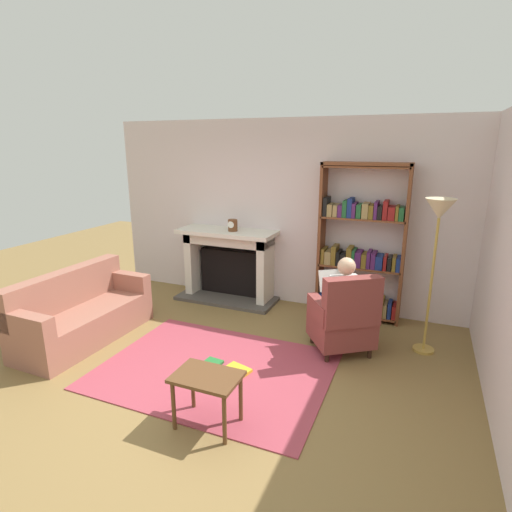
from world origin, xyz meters
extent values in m
plane|color=olive|center=(0.00, 0.00, 0.00)|extent=(14.00, 14.00, 0.00)
cube|color=silver|center=(0.00, 2.55, 1.35)|extent=(5.60, 0.10, 2.70)
cube|color=silver|center=(2.65, 1.25, 1.35)|extent=(0.10, 5.20, 2.70)
cube|color=#A03C4B|center=(0.00, 0.30, 0.01)|extent=(2.40, 1.80, 0.01)
cube|color=#4C4742|center=(-0.80, 2.18, 0.03)|extent=(1.53, 0.64, 0.05)
cube|color=black|center=(-0.80, 2.40, 0.40)|extent=(1.01, 0.20, 0.70)
cube|color=silver|center=(-1.41, 2.28, 0.52)|extent=(0.12, 0.44, 1.04)
cube|color=silver|center=(-0.20, 2.28, 0.52)|extent=(0.12, 0.44, 1.04)
cube|color=silver|center=(-0.80, 2.28, 0.96)|extent=(1.33, 0.44, 0.16)
cube|color=silver|center=(-0.80, 2.22, 1.07)|extent=(1.49, 0.56, 0.06)
cylinder|color=brown|center=(-0.69, 2.20, 1.19)|extent=(0.14, 0.14, 0.17)
cylinder|color=white|center=(-0.69, 2.14, 1.21)|extent=(0.10, 0.01, 0.10)
cube|color=brown|center=(0.61, 2.34, 1.06)|extent=(0.04, 0.32, 2.12)
cube|color=brown|center=(1.71, 2.34, 1.06)|extent=(0.04, 0.32, 2.12)
cube|color=brown|center=(1.16, 2.34, 2.10)|extent=(1.13, 0.32, 0.04)
cube|color=brown|center=(1.16, 2.34, 0.06)|extent=(1.09, 0.32, 0.02)
cube|color=navy|center=(0.67, 2.33, 0.19)|extent=(0.05, 0.26, 0.23)
cube|color=#4C1E59|center=(0.73, 2.33, 0.15)|extent=(0.05, 0.26, 0.16)
cube|color=#4C1E59|center=(0.78, 2.33, 0.16)|extent=(0.04, 0.26, 0.18)
cube|color=#1E592D|center=(0.82, 2.33, 0.19)|extent=(0.04, 0.26, 0.23)
cube|color=#4C1E59|center=(0.88, 2.33, 0.18)|extent=(0.06, 0.26, 0.22)
cube|color=navy|center=(0.96, 2.33, 0.18)|extent=(0.09, 0.26, 0.21)
cube|color=#4C1E59|center=(1.03, 2.33, 0.18)|extent=(0.04, 0.26, 0.22)
cube|color=maroon|center=(1.10, 2.33, 0.20)|extent=(0.08, 0.26, 0.26)
cube|color=maroon|center=(1.17, 2.33, 0.16)|extent=(0.04, 0.26, 0.18)
cube|color=maroon|center=(1.23, 2.33, 0.17)|extent=(0.07, 0.26, 0.20)
cube|color=black|center=(1.31, 2.33, 0.19)|extent=(0.08, 0.26, 0.24)
cube|color=#1E592D|center=(1.39, 2.33, 0.20)|extent=(0.07, 0.26, 0.25)
cube|color=brown|center=(1.48, 2.33, 0.20)|extent=(0.09, 0.26, 0.25)
cube|color=#997F4C|center=(1.55, 2.33, 0.16)|extent=(0.04, 0.26, 0.19)
cube|color=navy|center=(1.60, 2.33, 0.18)|extent=(0.05, 0.26, 0.21)
cube|color=maroon|center=(1.68, 2.33, 0.16)|extent=(0.09, 0.26, 0.19)
cube|color=brown|center=(1.16, 2.34, 0.73)|extent=(1.09, 0.32, 0.02)
cube|color=brown|center=(0.67, 2.33, 0.84)|extent=(0.05, 0.26, 0.21)
cube|color=#997F4C|center=(0.74, 2.33, 0.83)|extent=(0.09, 0.26, 0.18)
cube|color=brown|center=(0.82, 2.33, 0.87)|extent=(0.06, 0.26, 0.26)
cube|color=black|center=(0.88, 2.33, 0.83)|extent=(0.04, 0.26, 0.19)
cube|color=black|center=(0.94, 2.33, 0.82)|extent=(0.07, 0.26, 0.16)
cube|color=brown|center=(1.02, 2.33, 0.86)|extent=(0.07, 0.26, 0.25)
cube|color=#1E592D|center=(1.08, 2.33, 0.85)|extent=(0.04, 0.26, 0.23)
cube|color=#4C1E59|center=(1.14, 2.33, 0.84)|extent=(0.08, 0.26, 0.21)
cube|color=brown|center=(1.22, 2.33, 0.83)|extent=(0.06, 0.26, 0.19)
cube|color=#4C1E59|center=(1.28, 2.33, 0.85)|extent=(0.05, 0.26, 0.23)
cube|color=#4C1E59|center=(1.34, 2.33, 0.84)|extent=(0.06, 0.26, 0.21)
cube|color=navy|center=(1.42, 2.33, 0.83)|extent=(0.09, 0.26, 0.18)
cube|color=maroon|center=(1.49, 2.33, 0.83)|extent=(0.04, 0.26, 0.18)
cube|color=black|center=(1.55, 2.33, 0.82)|extent=(0.05, 0.26, 0.17)
cube|color=brown|center=(1.61, 2.33, 0.83)|extent=(0.04, 0.26, 0.19)
cube|color=navy|center=(1.67, 2.33, 0.83)|extent=(0.08, 0.26, 0.18)
cube|color=brown|center=(1.16, 2.34, 1.39)|extent=(1.09, 0.32, 0.02)
cube|color=black|center=(0.67, 2.33, 1.53)|extent=(0.05, 0.26, 0.25)
cube|color=#997F4C|center=(0.73, 2.33, 1.48)|extent=(0.07, 0.26, 0.16)
cube|color=#997F4C|center=(0.81, 2.33, 1.48)|extent=(0.06, 0.26, 0.16)
cube|color=#4C1E59|center=(0.87, 2.33, 1.48)|extent=(0.06, 0.26, 0.16)
cube|color=#1E592D|center=(0.93, 2.33, 1.51)|extent=(0.06, 0.26, 0.22)
cube|color=navy|center=(0.99, 2.33, 1.53)|extent=(0.06, 0.26, 0.25)
cube|color=#4C1E59|center=(1.05, 2.33, 1.50)|extent=(0.05, 0.26, 0.19)
cube|color=#1E592D|center=(1.11, 2.33, 1.49)|extent=(0.06, 0.26, 0.18)
cube|color=#997F4C|center=(1.19, 2.33, 1.50)|extent=(0.08, 0.26, 0.20)
cube|color=brown|center=(1.27, 2.33, 1.49)|extent=(0.06, 0.26, 0.18)
cube|color=#4C1E59|center=(1.32, 2.33, 1.52)|extent=(0.04, 0.26, 0.22)
cube|color=black|center=(1.38, 2.33, 1.49)|extent=(0.06, 0.26, 0.17)
cube|color=maroon|center=(1.44, 2.33, 1.52)|extent=(0.06, 0.26, 0.24)
cube|color=maroon|center=(1.52, 2.33, 1.49)|extent=(0.08, 0.26, 0.17)
cube|color=brown|center=(1.59, 2.33, 1.49)|extent=(0.04, 0.26, 0.18)
cube|color=#1E592D|center=(1.64, 2.33, 1.49)|extent=(0.06, 0.26, 0.17)
cube|color=brown|center=(1.16, 2.34, 2.06)|extent=(1.09, 0.32, 0.02)
cylinder|color=#331E14|center=(1.22, 1.60, 0.06)|extent=(0.05, 0.05, 0.12)
cylinder|color=#331E14|center=(0.80, 1.31, 0.06)|extent=(0.05, 0.05, 0.12)
cylinder|color=#331E14|center=(1.49, 1.21, 0.06)|extent=(0.05, 0.05, 0.12)
cylinder|color=#331E14|center=(1.07, 0.91, 0.06)|extent=(0.05, 0.05, 0.12)
cube|color=brown|center=(1.14, 1.26, 0.27)|extent=(0.87, 0.86, 0.30)
cube|color=brown|center=(1.28, 1.06, 0.70)|extent=(0.62, 0.50, 0.55)
cube|color=brown|center=(1.37, 1.41, 0.53)|extent=(0.41, 0.51, 0.22)
cube|color=brown|center=(0.92, 1.10, 0.53)|extent=(0.41, 0.51, 0.22)
cube|color=silver|center=(1.17, 1.22, 0.67)|extent=(0.38, 0.35, 0.50)
sphere|color=#D8AD8C|center=(1.17, 1.22, 1.04)|extent=(0.20, 0.20, 0.20)
cube|color=#191E3F|center=(1.12, 1.43, 0.47)|extent=(0.33, 0.40, 0.12)
cube|color=#191E3F|center=(0.99, 1.34, 0.47)|extent=(0.33, 0.40, 0.12)
cylinder|color=#191E3F|center=(1.02, 1.58, 0.21)|extent=(0.10, 0.10, 0.42)
cylinder|color=#191E3F|center=(0.88, 1.49, 0.21)|extent=(0.10, 0.10, 0.42)
cube|color=white|center=(0.98, 1.49, 0.77)|extent=(0.36, 0.29, 0.25)
cube|color=#9A604F|center=(-1.81, 0.33, 0.20)|extent=(0.73, 1.71, 0.40)
cube|color=#9A604F|center=(-2.08, 0.33, 0.62)|extent=(0.23, 1.70, 0.45)
cube|color=#9A604F|center=(-1.82, -0.44, 0.52)|extent=(0.70, 0.17, 0.24)
cube|color=#9A604F|center=(-1.79, 1.10, 0.52)|extent=(0.70, 0.17, 0.24)
cube|color=brown|center=(0.37, -0.50, 0.46)|extent=(0.56, 0.39, 0.03)
cylinder|color=brown|center=(0.13, -0.66, 0.22)|extent=(0.04, 0.04, 0.45)
cylinder|color=brown|center=(0.60, -0.66, 0.22)|extent=(0.04, 0.04, 0.45)
cylinder|color=brown|center=(0.13, -0.35, 0.22)|extent=(0.04, 0.04, 0.45)
cylinder|color=brown|center=(0.60, -0.35, 0.22)|extent=(0.04, 0.04, 0.45)
cube|color=#334CA5|center=(0.01, 0.08, 0.03)|extent=(0.25, 0.19, 0.04)
cube|color=gold|center=(0.24, 0.34, 0.03)|extent=(0.31, 0.27, 0.03)
cube|color=#267233|center=(-0.07, 0.39, 0.03)|extent=(0.21, 0.16, 0.03)
cylinder|color=#B7933F|center=(2.05, 1.62, 0.01)|extent=(0.24, 0.24, 0.03)
cylinder|color=#B7933F|center=(2.05, 1.62, 0.80)|extent=(0.03, 0.03, 1.54)
cone|color=beige|center=(2.05, 1.62, 1.67)|extent=(0.32, 0.32, 0.22)
camera|label=1|loc=(1.90, -3.11, 2.32)|focal=28.51mm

